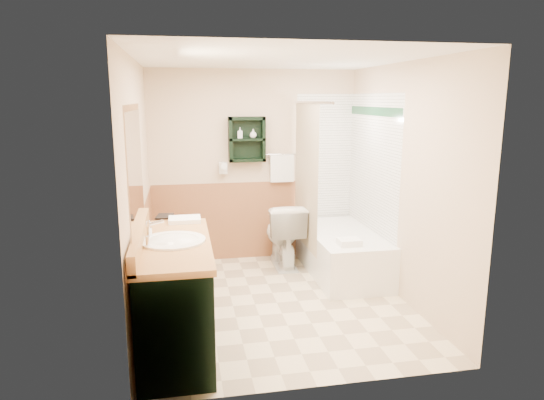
{
  "coord_description": "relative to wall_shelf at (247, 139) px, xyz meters",
  "views": [
    {
      "loc": [
        -0.91,
        -4.53,
        2.04
      ],
      "look_at": [
        -0.01,
        0.2,
        1.03
      ],
      "focal_mm": 32.0,
      "sensor_mm": 36.0,
      "label": 1
    }
  ],
  "objects": [
    {
      "name": "floor",
      "position": [
        0.1,
        -1.41,
        -1.55
      ],
      "size": [
        3.0,
        3.0,
        0.0
      ],
      "primitive_type": "plane",
      "color": "beige",
      "rests_on": "ground"
    },
    {
      "name": "back_wall",
      "position": [
        0.1,
        0.11,
        -0.35
      ],
      "size": [
        2.6,
        0.04,
        2.4
      ],
      "primitive_type": "cube",
      "color": "beige",
      "rests_on": "ground"
    },
    {
      "name": "left_wall",
      "position": [
        -1.22,
        -1.41,
        -0.35
      ],
      "size": [
        0.04,
        3.0,
        2.4
      ],
      "primitive_type": "cube",
      "color": "beige",
      "rests_on": "ground"
    },
    {
      "name": "right_wall",
      "position": [
        1.42,
        -1.41,
        -0.35
      ],
      "size": [
        0.04,
        3.0,
        2.4
      ],
      "primitive_type": "cube",
      "color": "beige",
      "rests_on": "ground"
    },
    {
      "name": "ceiling",
      "position": [
        0.1,
        -1.41,
        0.87
      ],
      "size": [
        2.6,
        3.0,
        0.04
      ],
      "primitive_type": "cube",
      "color": "white",
      "rests_on": "back_wall"
    },
    {
      "name": "wainscot_left",
      "position": [
        -1.19,
        -1.41,
        -1.05
      ],
      "size": [
        2.98,
        2.98,
        1.0
      ],
      "primitive_type": null,
      "color": "#A66A43",
      "rests_on": "left_wall"
    },
    {
      "name": "wainscot_back",
      "position": [
        0.1,
        0.08,
        -1.05
      ],
      "size": [
        2.58,
        2.58,
        1.0
      ],
      "primitive_type": null,
      "color": "#A66A43",
      "rests_on": "back_wall"
    },
    {
      "name": "mirror_frame",
      "position": [
        -1.17,
        -1.96,
        -0.05
      ],
      "size": [
        1.3,
        1.3,
        1.0
      ],
      "primitive_type": null,
      "color": "brown",
      "rests_on": "left_wall"
    },
    {
      "name": "mirror_glass",
      "position": [
        -1.17,
        -1.96,
        -0.05
      ],
      "size": [
        1.2,
        1.2,
        0.9
      ],
      "primitive_type": null,
      "color": "white",
      "rests_on": "left_wall"
    },
    {
      "name": "tile_right",
      "position": [
        1.38,
        -0.66,
        -0.5
      ],
      "size": [
        1.5,
        1.5,
        2.1
      ],
      "primitive_type": null,
      "color": "white",
      "rests_on": "right_wall"
    },
    {
      "name": "tile_back",
      "position": [
        1.13,
        0.07,
        -0.5
      ],
      "size": [
        0.95,
        0.95,
        2.1
      ],
      "primitive_type": null,
      "color": "white",
      "rests_on": "back_wall"
    },
    {
      "name": "tile_accent",
      "position": [
        1.37,
        -0.66,
        0.35
      ],
      "size": [
        1.5,
        1.5,
        0.1
      ],
      "primitive_type": null,
      "color": "#144827",
      "rests_on": "right_wall"
    },
    {
      "name": "wall_shelf",
      "position": [
        0.0,
        0.0,
        0.0
      ],
      "size": [
        0.45,
        0.15,
        0.55
      ],
      "primitive_type": "cube",
      "color": "black",
      "rests_on": "back_wall"
    },
    {
      "name": "hair_dryer",
      "position": [
        -0.3,
        0.02,
        -0.35
      ],
      "size": [
        0.1,
        0.24,
        0.18
      ],
      "primitive_type": null,
      "color": "silver",
      "rests_on": "back_wall"
    },
    {
      "name": "towel_bar",
      "position": [
        0.45,
        0.04,
        -0.2
      ],
      "size": [
        0.4,
        0.06,
        0.4
      ],
      "primitive_type": null,
      "color": "white",
      "rests_on": "back_wall"
    },
    {
      "name": "curtain_rod",
      "position": [
        0.63,
        -0.66,
        0.45
      ],
      "size": [
        0.03,
        1.6,
        0.03
      ],
      "primitive_type": "cylinder",
      "rotation": [
        1.57,
        0.0,
        0.0
      ],
      "color": "silver",
      "rests_on": "back_wall"
    },
    {
      "name": "shower_curtain",
      "position": [
        0.63,
        -0.48,
        -0.4
      ],
      "size": [
        1.05,
        1.05,
        1.7
      ],
      "primitive_type": null,
      "color": "#BEB08F",
      "rests_on": "curtain_rod"
    },
    {
      "name": "vanity",
      "position": [
        -0.89,
        -2.13,
        -1.09
      ],
      "size": [
        0.59,
        1.46,
        0.92
      ],
      "primitive_type": "cube",
      "color": "black",
      "rests_on": "ground"
    },
    {
      "name": "bathtub",
      "position": [
        1.03,
        -0.72,
        -1.3
      ],
      "size": [
        0.76,
        1.5,
        0.51
      ],
      "primitive_type": "cube",
      "color": "white",
      "rests_on": "ground"
    },
    {
      "name": "toilet",
      "position": [
        0.4,
        -0.29,
        -1.16
      ],
      "size": [
        0.45,
        0.8,
        0.79
      ],
      "primitive_type": "imported",
      "rotation": [
        0.0,
        0.0,
        3.13
      ],
      "color": "white",
      "rests_on": "ground"
    },
    {
      "name": "counter_towel",
      "position": [
        -0.79,
        -1.5,
        -0.61
      ],
      "size": [
        0.29,
        0.23,
        0.04
      ],
      "primitive_type": "cube",
      "color": "white",
      "rests_on": "vanity"
    },
    {
      "name": "vanity_book",
      "position": [
        -1.06,
        -1.29,
        -0.52
      ],
      "size": [
        0.16,
        0.04,
        0.21
      ],
      "primitive_type": "imported",
      "rotation": [
        0.0,
        0.0,
        -0.13
      ],
      "color": "black",
      "rests_on": "vanity"
    },
    {
      "name": "tub_towel",
      "position": [
        0.92,
        -1.22,
        -1.01
      ],
      "size": [
        0.23,
        0.2,
        0.07
      ],
      "primitive_type": "cube",
      "color": "white",
      "rests_on": "bathtub"
    },
    {
      "name": "soap_bottle_a",
      "position": [
        -0.08,
        -0.01,
        0.05
      ],
      "size": [
        0.08,
        0.14,
        0.06
      ],
      "primitive_type": "imported",
      "rotation": [
        0.0,
        0.0,
        -0.14
      ],
      "color": "white",
      "rests_on": "wall_shelf"
    },
    {
      "name": "soap_bottle_b",
      "position": [
        0.08,
        -0.01,
        0.06
      ],
      "size": [
        0.11,
        0.13,
        0.09
      ],
      "primitive_type": "imported",
      "rotation": [
        0.0,
        0.0,
        0.25
      ],
      "color": "white",
      "rests_on": "wall_shelf"
    }
  ]
}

